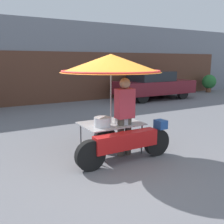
# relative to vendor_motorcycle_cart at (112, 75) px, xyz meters

# --- Properties ---
(ground_plane) EXTENTS (36.00, 36.00, 0.00)m
(ground_plane) POSITION_rel_vendor_motorcycle_cart_xyz_m (-0.30, -0.79, -1.69)
(ground_plane) COLOR slate
(shopfront_building) EXTENTS (28.00, 2.06, 3.84)m
(shopfront_building) POSITION_rel_vendor_motorcycle_cart_xyz_m (-0.30, 8.10, 0.22)
(shopfront_building) COLOR gray
(shopfront_building) RESTS_ON ground
(vendor_motorcycle_cart) EXTENTS (2.11, 2.09, 2.11)m
(vendor_motorcycle_cart) POSITION_rel_vendor_motorcycle_cart_xyz_m (0.00, 0.00, 0.00)
(vendor_motorcycle_cart) COLOR black
(vendor_motorcycle_cart) RESTS_ON ground
(vendor_person) EXTENTS (0.38, 0.22, 1.64)m
(vendor_person) POSITION_rel_vendor_motorcycle_cart_xyz_m (0.18, -0.20, -0.77)
(vendor_person) COLOR #4C473D
(vendor_person) RESTS_ON ground
(parked_car) EXTENTS (4.21, 1.83, 1.45)m
(parked_car) POSITION_rel_vendor_motorcycle_cart_xyz_m (5.72, 5.78, -0.94)
(parked_car) COLOR black
(parked_car) RESTS_ON ground
(potted_plant) EXTENTS (0.88, 0.88, 1.12)m
(potted_plant) POSITION_rel_vendor_motorcycle_cart_xyz_m (10.69, 6.36, -1.04)
(potted_plant) COLOR brown
(potted_plant) RESTS_ON ground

